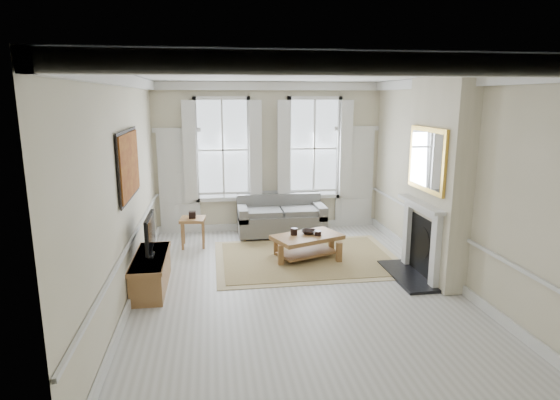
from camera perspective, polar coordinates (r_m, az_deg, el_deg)
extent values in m
plane|color=#B7B5AD|center=(7.79, 1.99, -10.69)|extent=(7.20, 7.20, 0.00)
plane|color=white|center=(7.18, 2.20, 15.16)|extent=(7.20, 7.20, 0.00)
plane|color=beige|center=(10.81, -1.38, 5.20)|extent=(5.20, 0.00, 5.20)
plane|color=beige|center=(7.29, -18.44, 1.05)|extent=(0.00, 7.20, 7.20)
plane|color=beige|center=(8.17, 20.34, 2.08)|extent=(0.00, 7.20, 7.20)
cube|color=silver|center=(10.80, -12.20, 1.96)|extent=(0.90, 0.08, 2.30)
cube|color=silver|center=(11.29, 9.06, 2.53)|extent=(0.90, 0.08, 2.30)
cube|color=#AC671D|center=(7.52, -17.94, 4.13)|extent=(0.05, 1.66, 1.06)
cube|color=beige|center=(8.26, 18.62, 2.32)|extent=(0.35, 1.70, 3.38)
cube|color=black|center=(8.52, 15.26, -8.88)|extent=(0.55, 1.50, 0.05)
cube|color=silver|center=(7.96, 18.39, -6.41)|extent=(0.10, 0.18, 1.15)
cube|color=silver|center=(8.90, 15.24, -4.22)|extent=(0.10, 0.18, 1.15)
cube|color=silver|center=(8.22, 16.72, -0.46)|extent=(0.20, 1.45, 0.06)
cube|color=black|center=(8.45, 16.99, -5.40)|extent=(0.02, 0.92, 1.00)
cube|color=gold|center=(8.12, 17.43, 4.73)|extent=(0.06, 1.26, 1.06)
cube|color=slate|center=(10.58, 0.14, -2.80)|extent=(1.94, 0.94, 0.44)
cube|color=slate|center=(10.84, -0.15, -0.35)|extent=(1.94, 0.20, 0.44)
cube|color=slate|center=(10.42, -4.59, -1.59)|extent=(0.20, 0.94, 0.30)
cube|color=slate|center=(10.67, 4.77, -1.26)|extent=(0.20, 0.94, 0.30)
cylinder|color=brown|center=(10.22, -4.30, -4.79)|extent=(0.06, 0.06, 0.08)
cylinder|color=brown|center=(11.13, 4.21, -3.35)|extent=(0.06, 0.06, 0.08)
cube|color=brown|center=(9.87, -10.61, -2.34)|extent=(0.54, 0.54, 0.06)
cube|color=brown|center=(9.77, -11.75, -4.40)|extent=(0.05, 0.05, 0.55)
cube|color=brown|center=(9.75, -9.41, -4.34)|extent=(0.05, 0.05, 0.55)
cube|color=brown|center=(10.15, -11.63, -3.76)|extent=(0.05, 0.05, 0.55)
cube|color=brown|center=(10.13, -9.38, -3.69)|extent=(0.05, 0.05, 0.55)
cube|color=olive|center=(9.12, 3.30, -7.10)|extent=(3.50, 2.60, 0.02)
cube|color=brown|center=(8.99, 3.33, -4.55)|extent=(1.46, 1.16, 0.08)
cube|color=brown|center=(8.72, 0.20, -6.72)|extent=(0.10, 0.10, 0.40)
cube|color=brown|center=(8.93, 7.06, -6.34)|extent=(0.10, 0.10, 0.40)
cube|color=brown|center=(9.23, -0.31, -5.63)|extent=(0.10, 0.10, 0.40)
cube|color=brown|center=(9.43, 6.19, -5.30)|extent=(0.10, 0.10, 0.40)
cylinder|color=black|center=(8.96, 1.71, -3.88)|extent=(0.13, 0.13, 0.13)
cylinder|color=black|center=(8.96, 4.66, -4.06)|extent=(0.13, 0.13, 0.09)
imported|color=black|center=(9.07, 3.52, -3.90)|extent=(0.37, 0.37, 0.07)
cube|color=brown|center=(7.97, -15.45, -8.48)|extent=(0.49, 1.53, 0.55)
cube|color=black|center=(7.87, -15.42, -6.52)|extent=(0.08, 0.30, 0.03)
cube|color=black|center=(7.76, -15.59, -3.79)|extent=(0.05, 0.90, 0.55)
cube|color=black|center=(7.76, -15.37, -3.79)|extent=(0.01, 0.83, 0.50)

